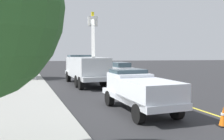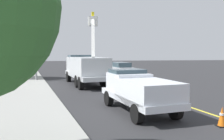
% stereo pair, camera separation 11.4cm
% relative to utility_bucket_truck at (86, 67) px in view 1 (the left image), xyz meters
% --- Properties ---
extents(ground, '(120.00, 120.00, 0.00)m').
position_rel_utility_bucket_truck_xyz_m(ground, '(-0.57, -3.26, -1.61)').
color(ground, '#2D2D30').
extents(sidewalk_far_side, '(59.57, 15.07, 0.12)m').
position_rel_utility_bucket_truck_xyz_m(sidewalk_far_side, '(-2.16, 4.88, -1.55)').
color(sidewalk_far_side, '#9E9E99').
rests_on(sidewalk_far_side, ground).
extents(lane_centre_stripe, '(49.10, 9.77, 0.01)m').
position_rel_utility_bucket_truck_xyz_m(lane_centre_stripe, '(-0.57, -3.26, -1.60)').
color(lane_centre_stripe, yellow).
rests_on(lane_centre_stripe, ground).
extents(utility_bucket_truck, '(8.53, 4.03, 6.89)m').
position_rel_utility_bucket_truck_xyz_m(utility_bucket_truck, '(0.00, 0.00, 0.00)').
color(utility_bucket_truck, silver).
rests_on(utility_bucket_truck, ground).
extents(service_pickup_truck, '(5.90, 3.14, 2.06)m').
position_rel_utility_bucket_truck_xyz_m(service_pickup_truck, '(-11.02, -2.13, -0.49)').
color(service_pickup_truck, white).
rests_on(service_pickup_truck, ground).
extents(passing_minivan, '(5.08, 2.79, 1.69)m').
position_rel_utility_bucket_truck_xyz_m(passing_minivan, '(7.52, -4.61, -0.64)').
color(passing_minivan, silver).
rests_on(passing_minivan, ground).
extents(traffic_cone_leading, '(0.40, 0.40, 0.81)m').
position_rel_utility_bucket_truck_xyz_m(traffic_cone_leading, '(-13.90, -4.85, -1.21)').
color(traffic_cone_leading, black).
rests_on(traffic_cone_leading, ground).
extents(traffic_cone_mid_front, '(0.40, 0.40, 0.74)m').
position_rel_utility_bucket_truck_xyz_m(traffic_cone_mid_front, '(4.56, -1.23, -1.24)').
color(traffic_cone_mid_front, black).
rests_on(traffic_cone_mid_front, ground).
extents(traffic_signal_mast, '(5.87, 1.31, 7.65)m').
position_rel_utility_bucket_truck_xyz_m(traffic_signal_mast, '(1.76, 4.61, 3.44)').
color(traffic_signal_mast, gray).
rests_on(traffic_signal_mast, ground).
extents(street_tree_right, '(4.17, 4.17, 5.78)m').
position_rel_utility_bucket_truck_xyz_m(street_tree_right, '(5.76, 8.46, 2.07)').
color(street_tree_right, brown).
rests_on(street_tree_right, ground).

